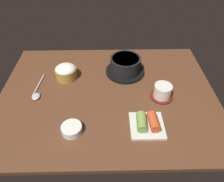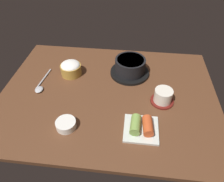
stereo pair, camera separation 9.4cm
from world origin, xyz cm
name	(u,v)px [view 2 (the right image)]	position (x,y,z in cm)	size (l,w,h in cm)	color
dining_table	(108,94)	(0.00, 0.00, 1.00)	(100.00, 76.00, 2.00)	#56331E
stone_pot	(130,67)	(9.11, 15.63, 6.21)	(19.88, 19.88, 8.76)	black
rice_bowl	(71,68)	(-20.62, 11.90, 5.70)	(10.43, 10.43, 7.26)	#B78C38
tea_cup_with_saucer	(163,96)	(24.54, -3.14, 5.22)	(10.28, 10.28, 6.65)	maroon
kimchi_plate	(141,127)	(15.48, -19.84, 3.92)	(13.41, 13.41, 4.91)	silver
side_bowl_near	(66,124)	(-13.87, -21.76, 3.68)	(7.98, 7.98, 3.11)	white
spoon	(41,86)	(-32.81, 0.23, 2.61)	(3.97, 18.59, 1.35)	#B7B7BC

